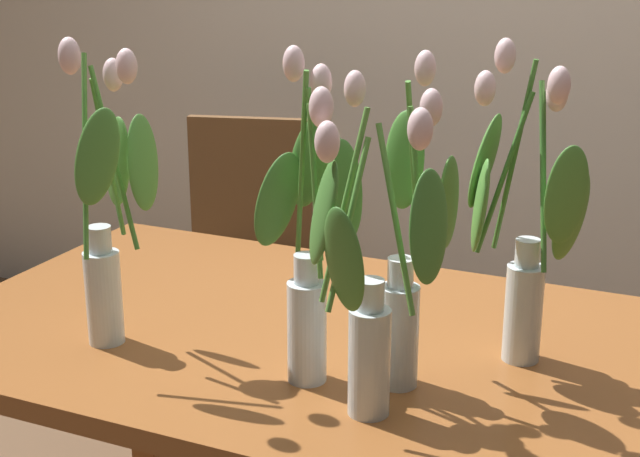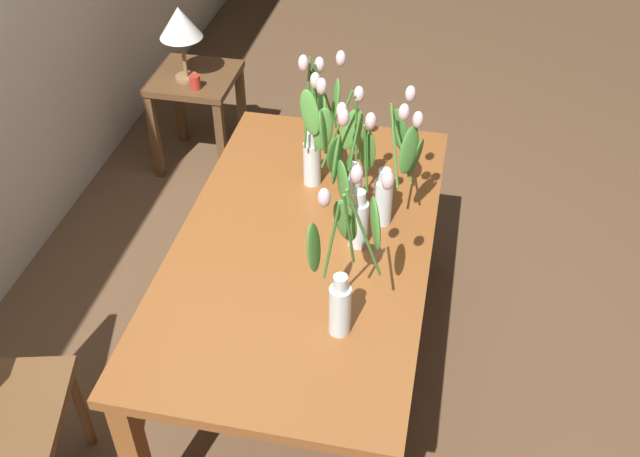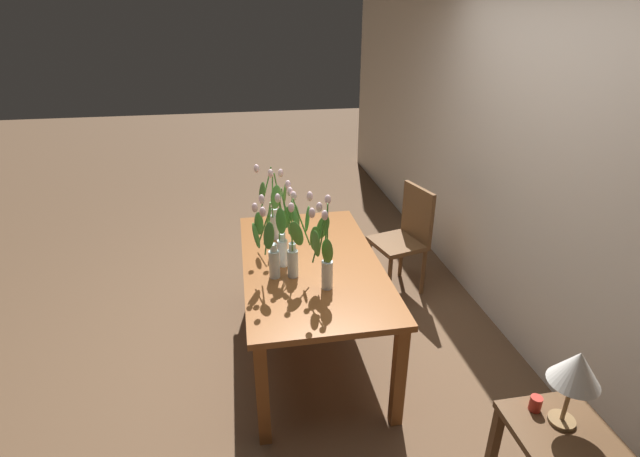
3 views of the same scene
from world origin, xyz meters
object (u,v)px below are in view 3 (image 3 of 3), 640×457
at_px(dining_chair, 406,234).
at_px(tulip_vase_3, 274,211).
at_px(tulip_vase_0, 324,254).
at_px(pillar_candle, 536,404).
at_px(table_lamp, 576,370).
at_px(side_table, 558,449).
at_px(dining_table, 311,273).
at_px(tulip_vase_4, 269,248).
at_px(tulip_vase_2, 296,249).
at_px(tulip_vase_1, 286,232).

bearing_deg(dining_chair, tulip_vase_3, -72.95).
bearing_deg(tulip_vase_0, pillar_candle, 42.07).
bearing_deg(pillar_candle, table_lamp, 42.48).
xyz_separation_m(side_table, pillar_candle, (-0.14, -0.06, 0.16)).
distance_m(dining_table, tulip_vase_4, 0.45).
xyz_separation_m(tulip_vase_0, tulip_vase_2, (-0.16, -0.15, -0.04)).
relative_size(dining_table, tulip_vase_0, 2.79).
xyz_separation_m(table_lamp, pillar_candle, (-0.09, -0.08, -0.27)).
bearing_deg(tulip_vase_4, tulip_vase_2, 86.12).
bearing_deg(tulip_vase_1, tulip_vase_0, 31.08).
height_order(tulip_vase_4, pillar_candle, tulip_vase_4).
xyz_separation_m(dining_table, pillar_candle, (1.27, 0.86, -0.06)).
xyz_separation_m(tulip_vase_1, side_table, (1.38, 1.09, -0.55)).
distance_m(tulip_vase_3, dining_chair, 1.27).
height_order(dining_table, table_lamp, table_lamp).
relative_size(tulip_vase_4, dining_chair, 0.57).
relative_size(tulip_vase_1, tulip_vase_2, 1.02).
bearing_deg(tulip_vase_3, tulip_vase_2, 8.59).
distance_m(tulip_vase_0, tulip_vase_3, 0.74).
bearing_deg(tulip_vase_2, side_table, 40.46).
distance_m(table_lamp, pillar_candle, 0.29).
xyz_separation_m(tulip_vase_2, table_lamp, (1.18, 1.07, -0.07)).
distance_m(tulip_vase_2, tulip_vase_3, 0.55).
height_order(tulip_vase_4, table_lamp, tulip_vase_4).
bearing_deg(pillar_candle, dining_chair, 177.99).
bearing_deg(side_table, tulip_vase_0, -139.83).
xyz_separation_m(tulip_vase_2, tulip_vase_4, (-0.01, -0.16, 0.02)).
relative_size(tulip_vase_4, side_table, 0.97).
height_order(tulip_vase_3, side_table, tulip_vase_3).
xyz_separation_m(tulip_vase_3, side_table, (1.77, 1.13, -0.53)).
bearing_deg(dining_chair, table_lamp, 0.29).
bearing_deg(tulip_vase_3, side_table, 32.48).
bearing_deg(tulip_vase_2, tulip_vase_4, -93.88).
bearing_deg(tulip_vase_4, dining_table, 120.39).
relative_size(tulip_vase_0, tulip_vase_4, 1.08).
distance_m(dining_table, tulip_vase_2, 0.35).
xyz_separation_m(dining_chair, pillar_candle, (1.98, -0.07, 0.06)).
xyz_separation_m(tulip_vase_0, pillar_candle, (0.93, 0.84, -0.38)).
distance_m(tulip_vase_0, tulip_vase_1, 0.37).
xyz_separation_m(dining_table, tulip_vase_2, (0.18, -0.12, 0.28)).
xyz_separation_m(tulip_vase_1, pillar_candle, (1.24, 1.03, -0.39)).
relative_size(tulip_vase_2, side_table, 1.01).
bearing_deg(dining_chair, pillar_candle, -2.01).
height_order(tulip_vase_1, dining_chair, tulip_vase_1).
bearing_deg(pillar_candle, tulip_vase_2, -137.90).
relative_size(dining_chair, side_table, 1.69).
distance_m(dining_table, tulip_vase_0, 0.47).
relative_size(tulip_vase_0, tulip_vase_3, 0.98).
distance_m(dining_table, table_lamp, 1.66).
bearing_deg(dining_chair, tulip_vase_0, -40.70).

